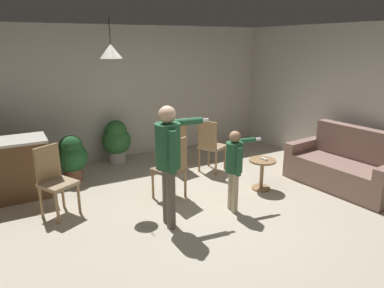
# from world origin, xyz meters

# --- Properties ---
(ground) EXTENTS (7.68, 7.68, 0.00)m
(ground) POSITION_xyz_m (0.00, 0.00, 0.00)
(ground) COLOR #B2A893
(wall_back) EXTENTS (6.40, 0.10, 2.70)m
(wall_back) POSITION_xyz_m (0.00, 3.20, 1.35)
(wall_back) COLOR beige
(wall_back) RESTS_ON ground
(wall_right) EXTENTS (0.10, 6.40, 2.70)m
(wall_right) POSITION_xyz_m (3.20, 0.00, 1.35)
(wall_right) COLOR beige
(wall_right) RESTS_ON ground
(couch_floral) EXTENTS (1.03, 1.88, 1.00)m
(couch_floral) POSITION_xyz_m (2.58, -0.21, 0.33)
(couch_floral) COLOR #8C6B60
(couch_floral) RESTS_ON ground
(kitchen_counter) EXTENTS (1.26, 0.66, 0.95)m
(kitchen_counter) POSITION_xyz_m (-2.45, 1.95, 0.48)
(kitchen_counter) COLOR brown
(kitchen_counter) RESTS_ON ground
(side_table_by_couch) EXTENTS (0.44, 0.44, 0.52)m
(side_table_by_couch) POSITION_xyz_m (1.27, 0.35, 0.33)
(side_table_by_couch) COLOR #99754C
(side_table_by_couch) RESTS_ON ground
(person_adult) EXTENTS (0.83, 0.47, 1.63)m
(person_adult) POSITION_xyz_m (-0.57, 0.01, 1.01)
(person_adult) COLOR #60564C
(person_adult) RESTS_ON ground
(person_child) EXTENTS (0.64, 0.35, 1.20)m
(person_child) POSITION_xyz_m (0.42, -0.06, 0.75)
(person_child) COLOR tan
(person_child) RESTS_ON ground
(dining_chair_by_counter) EXTENTS (0.54, 0.54, 1.00)m
(dining_chair_by_counter) POSITION_xyz_m (-0.20, 0.71, 0.55)
(dining_chair_by_counter) COLOR #99754C
(dining_chair_by_counter) RESTS_ON ground
(dining_chair_near_wall) EXTENTS (0.57, 0.57, 1.00)m
(dining_chair_near_wall) POSITION_xyz_m (-1.85, 1.06, 0.55)
(dining_chair_near_wall) COLOR #99754C
(dining_chair_near_wall) RESTS_ON ground
(dining_chair_centre_back) EXTENTS (0.50, 0.50, 1.00)m
(dining_chair_centre_back) POSITION_xyz_m (0.43, 1.92, 0.55)
(dining_chair_centre_back) COLOR #99754C
(dining_chair_centre_back) RESTS_ON ground
(dining_chair_spare) EXTENTS (0.57, 0.57, 1.00)m
(dining_chair_spare) POSITION_xyz_m (0.95, 1.45, 0.55)
(dining_chair_spare) COLOR #99754C
(dining_chair_spare) RESTS_ON ground
(potted_plant_corner) EXTENTS (0.57, 0.57, 0.88)m
(potted_plant_corner) POSITION_xyz_m (-0.44, 2.80, 0.49)
(potted_plant_corner) COLOR #B7B2AD
(potted_plant_corner) RESTS_ON ground
(potted_plant_by_wall) EXTENTS (0.54, 0.54, 0.83)m
(potted_plant_by_wall) POSITION_xyz_m (-1.42, 2.23, 0.46)
(potted_plant_by_wall) COLOR brown
(potted_plant_by_wall) RESTS_ON ground
(spare_remote_on_table) EXTENTS (0.06, 0.13, 0.04)m
(spare_remote_on_table) POSITION_xyz_m (1.28, 0.32, 0.54)
(spare_remote_on_table) COLOR white
(spare_remote_on_table) RESTS_ON side_table_by_couch
(ceiling_light_pendant) EXTENTS (0.32, 0.32, 0.55)m
(ceiling_light_pendant) POSITION_xyz_m (-0.90, 1.19, 2.25)
(ceiling_light_pendant) COLOR silver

